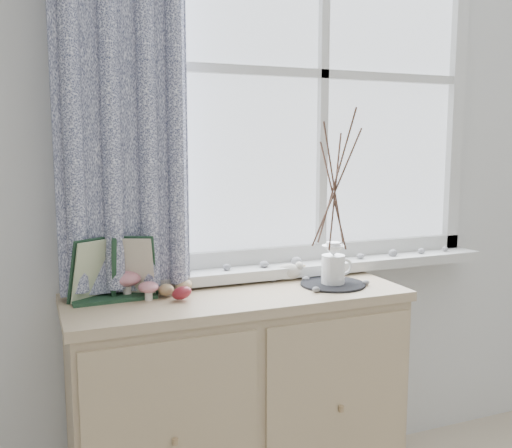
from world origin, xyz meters
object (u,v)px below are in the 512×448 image
botanical_book (114,269)px  twig_pitcher (335,184)px  sideboard (239,406)px  toadstool_cluster (132,281)px

botanical_book → twig_pitcher: 0.83m
sideboard → toadstool_cluster: size_ratio=7.74×
sideboard → botanical_book: 0.68m
sideboard → toadstool_cluster: (-0.36, 0.08, 0.48)m
botanical_book → toadstool_cluster: (0.06, 0.03, -0.05)m
twig_pitcher → sideboard: bearing=-179.8°
sideboard → toadstool_cluster: 0.60m
sideboard → twig_pitcher: size_ratio=1.83×
botanical_book → twig_pitcher: bearing=-7.9°
botanical_book → toadstool_cluster: 0.09m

